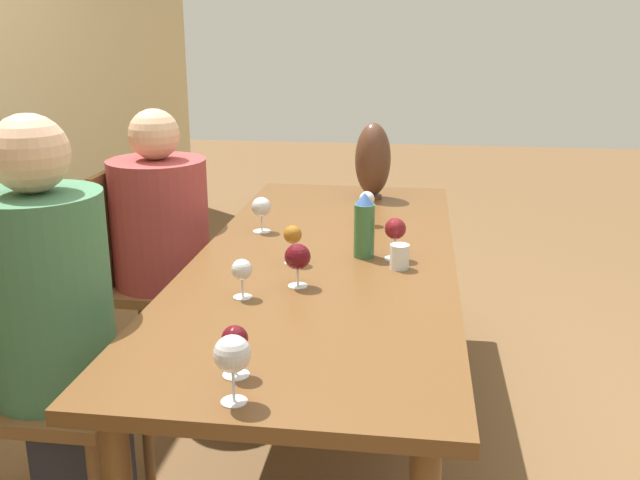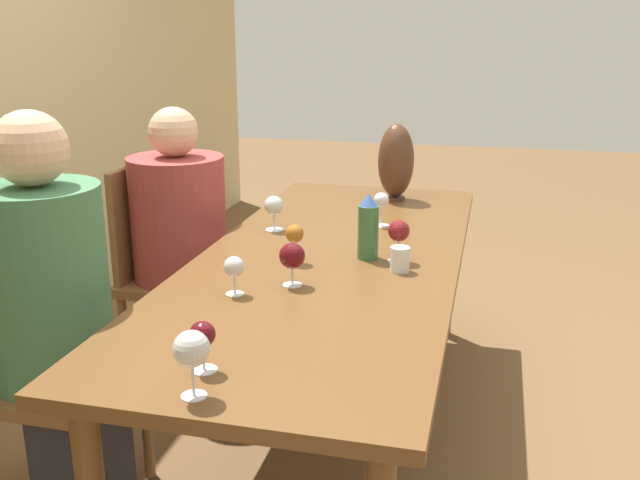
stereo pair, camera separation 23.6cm
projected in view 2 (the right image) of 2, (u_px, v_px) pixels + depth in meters
ground_plane at (329, 433)px, 2.74m from camera, size 14.00×14.00×0.00m
dining_table at (330, 274)px, 2.55m from camera, size 2.28×0.91×0.72m
water_bottle at (368, 227)px, 2.46m from camera, size 0.07×0.07×0.23m
water_tumbler at (400, 259)px, 2.35m from camera, size 0.06×0.06×0.08m
vase at (396, 161)px, 3.28m from camera, size 0.17×0.17×0.35m
wine_glass_0 at (292, 257)px, 2.21m from camera, size 0.08×0.08×0.14m
wine_glass_1 at (234, 268)px, 2.14m from camera, size 0.06×0.06×0.12m
wine_glass_2 at (399, 232)px, 2.43m from camera, size 0.07×0.07×0.15m
wine_glass_3 at (274, 206)px, 2.81m from camera, size 0.08×0.08×0.14m
wine_glass_4 at (381, 202)px, 2.87m from camera, size 0.07×0.07×0.14m
wine_glass_5 at (191, 350)px, 1.53m from camera, size 0.08×0.08×0.16m
wine_glass_6 at (295, 235)px, 2.42m from camera, size 0.06×0.06×0.13m
wine_glass_7 at (203, 336)px, 1.66m from camera, size 0.06×0.06×0.12m
chair_near at (34, 360)px, 2.22m from camera, size 0.44×0.44×0.94m
chair_far at (166, 266)px, 3.08m from camera, size 0.44×0.44×0.94m
person_near at (53, 310)px, 2.15m from camera, size 0.37×0.37×1.28m
person_far at (184, 241)px, 3.03m from camera, size 0.40×0.40×1.19m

